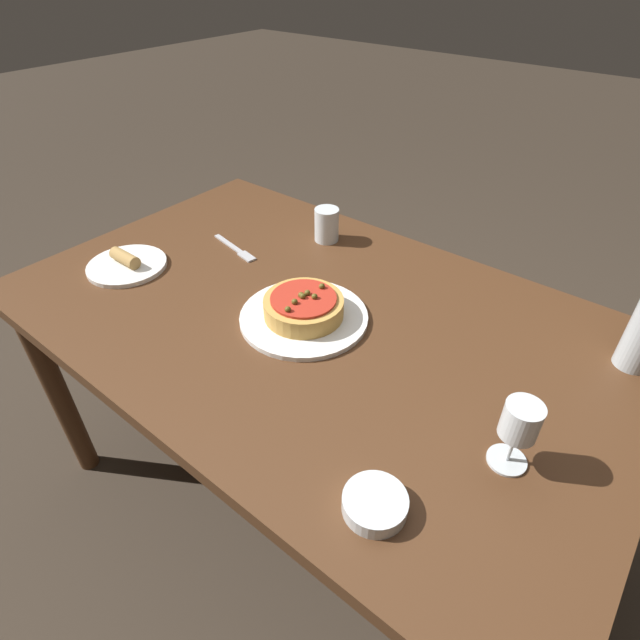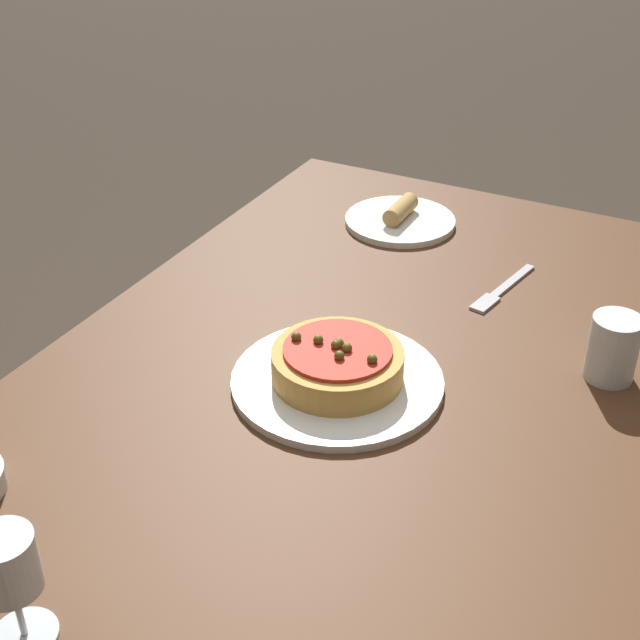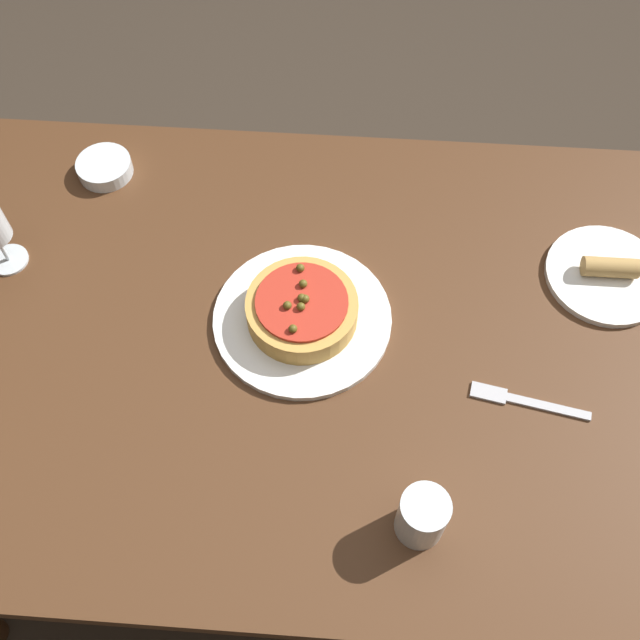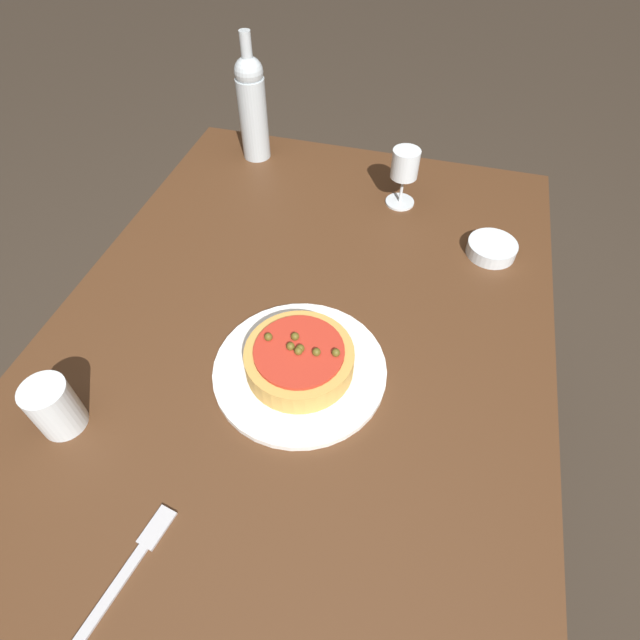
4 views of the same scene
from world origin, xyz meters
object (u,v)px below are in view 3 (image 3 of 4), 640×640
object	(u,v)px
fork	(522,401)
pizza	(304,309)
water_cup	(422,516)
side_bowl	(105,167)
dinner_plate	(304,319)
dining_table	(302,360)
side_plate	(607,274)

from	to	relation	value
fork	pizza	bearing A→B (deg)	-8.42
water_cup	side_bowl	xyz separation A→B (m)	(0.59, -0.63, -0.03)
dinner_plate	side_bowl	distance (m)	0.50
pizza	side_bowl	xyz separation A→B (m)	(0.40, -0.30, -0.02)
pizza	dinner_plate	bearing A→B (deg)	170.33
dinner_plate	fork	distance (m)	0.37
dining_table	side_bowl	distance (m)	0.52
dinner_plate	side_plate	bearing A→B (deg)	-166.41
dinner_plate	side_bowl	size ratio (longest dim) A/B	2.89
water_cup	side_bowl	world-z (taller)	water_cup
pizza	side_plate	xyz separation A→B (m)	(-0.51, -0.12, -0.03)
dinner_plate	water_cup	size ratio (longest dim) A/B	3.10
dining_table	dinner_plate	distance (m)	0.09
pizza	water_cup	size ratio (longest dim) A/B	1.91
water_cup	fork	world-z (taller)	water_cup
dining_table	fork	xyz separation A→B (m)	(-0.35, 0.09, 0.08)
water_cup	fork	xyz separation A→B (m)	(-0.16, -0.21, -0.05)
dinner_plate	side_plate	distance (m)	0.52
water_cup	pizza	bearing A→B (deg)	-60.10
dinner_plate	water_cup	world-z (taller)	water_cup
pizza	side_bowl	size ratio (longest dim) A/B	1.79
dining_table	fork	distance (m)	0.37
side_plate	dinner_plate	bearing A→B (deg)	13.59
side_plate	fork	bearing A→B (deg)	57.07
pizza	water_cup	bearing A→B (deg)	119.90
fork	side_plate	xyz separation A→B (m)	(-0.16, -0.25, 0.01)
water_cup	side_bowl	distance (m)	0.86
water_cup	side_bowl	bearing A→B (deg)	-46.88
water_cup	dining_table	bearing A→B (deg)	-57.12
side_bowl	side_plate	size ratio (longest dim) A/B	0.50
dining_table	pizza	bearing A→B (deg)	-95.92
fork	side_plate	distance (m)	0.29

